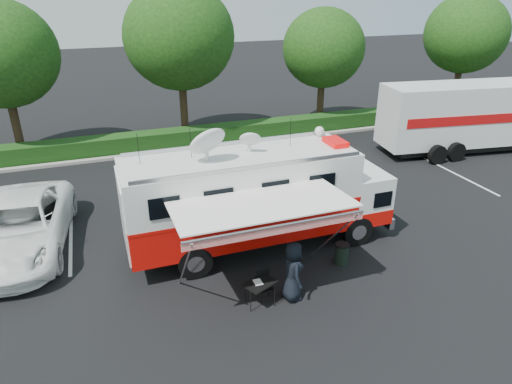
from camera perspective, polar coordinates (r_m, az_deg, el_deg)
The scene contains 11 objects.
ground_plane at distance 16.67m, azimuth 0.59°, elevation -6.62°, with size 120.00×120.00×0.00m, color black.
back_border at distance 27.20m, azimuth -6.94°, elevation 16.79°, with size 60.00×6.14×8.87m.
stall_lines at distance 19.03m, azimuth -3.98°, elevation -2.44°, with size 24.12×5.50×0.01m.
command_truck at distance 15.73m, azimuth 0.34°, elevation -0.67°, with size 9.38×2.58×4.50m.
awning at distance 12.78m, azimuth 0.97°, elevation -2.11°, with size 5.12×2.64×3.09m.
white_suv at distance 18.40m, azimuth -26.89°, elevation -6.36°, with size 3.07×6.65×1.85m, color white.
person at distance 14.20m, azimuth 4.49°, elevation -13.00°, with size 0.93×0.60×1.90m, color black.
folding_table at distance 13.48m, azimuth 0.50°, elevation -11.43°, with size 1.08×0.94×0.77m.
folding_chair at distance 13.84m, azimuth 0.98°, elevation -11.28°, with size 0.46×0.48×0.91m.
trash_bin at distance 15.75m, azimuth 10.65°, elevation -7.56°, with size 0.49×0.49×0.73m.
semi_trailer at distance 28.76m, azimuth 26.96°, elevation 8.60°, with size 12.41×4.24×3.75m.
Camera 1 is at (-5.01, -13.33, 8.67)m, focal length 32.00 mm.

